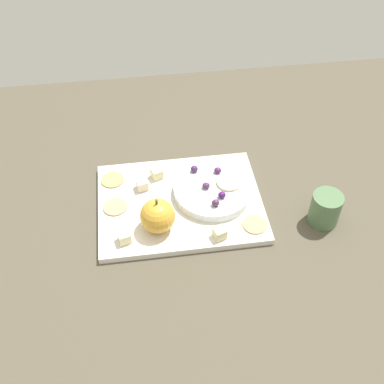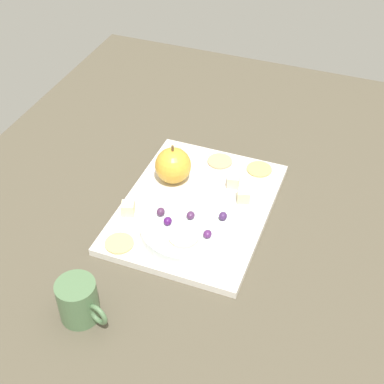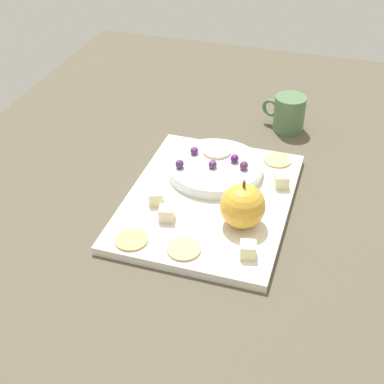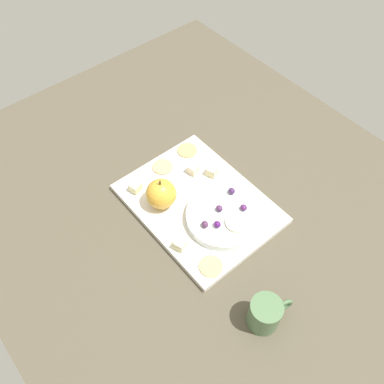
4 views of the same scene
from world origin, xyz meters
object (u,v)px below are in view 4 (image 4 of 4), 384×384
at_px(serving_dish, 222,217).
at_px(grape_3, 219,209).
at_px(apple_slice_0, 237,222).
at_px(platter, 199,204).
at_px(cracker_2, 162,167).
at_px(cheese_cube_2, 180,245).
at_px(cheese_cube_0, 193,169).
at_px(grape_1, 244,208).
at_px(grape_2, 205,224).
at_px(grape_0, 217,224).
at_px(cracker_1, 187,150).
at_px(cheese_cube_3, 135,187).
at_px(cracker_0, 211,266).
at_px(cheese_cube_1, 212,171).
at_px(grape_4, 231,191).
at_px(apple_whole, 161,194).
at_px(cup, 265,314).

height_order(serving_dish, grape_3, grape_3).
bearing_deg(apple_slice_0, platter, -170.96).
bearing_deg(cracker_2, cheese_cube_2, -27.90).
relative_size(cheese_cube_0, grape_1, 1.43).
distance_m(cheese_cube_0, grape_2, 0.18).
bearing_deg(grape_0, cheese_cube_0, 157.15).
relative_size(cheese_cube_2, cracker_1, 0.46).
bearing_deg(grape_2, grape_1, 77.32).
bearing_deg(cracker_2, cheese_cube_3, -79.74).
relative_size(cheese_cube_2, grape_1, 1.43).
bearing_deg(apple_slice_0, grape_2, -123.50).
bearing_deg(cracker_0, cheese_cube_2, -165.46).
bearing_deg(cheese_cube_0, platter, -31.71).
xyz_separation_m(platter, apple_slice_0, (0.11, 0.02, 0.03)).
height_order(cheese_cube_1, cracker_2, cheese_cube_1).
bearing_deg(cheese_cube_0, grape_4, 8.45).
bearing_deg(apple_whole, grape_3, 35.24).
xyz_separation_m(cheese_cube_3, cracker_1, (-0.02, 0.19, -0.01)).
xyz_separation_m(cracker_1, grape_4, (0.19, -0.02, 0.03)).
bearing_deg(grape_1, cracker_0, -69.73).
height_order(cracker_2, grape_1, grape_1).
relative_size(grape_1, apple_slice_0, 0.31).
distance_m(cracker_2, grape_4, 0.20).
height_order(apple_whole, grape_0, apple_whole).
bearing_deg(cracker_0, cracker_2, 162.62).
height_order(apple_slice_0, cup, cup).
bearing_deg(apple_whole, grape_2, 12.11).
distance_m(cracker_1, grape_0, 0.27).
bearing_deg(platter, cracker_2, -179.68).
bearing_deg(grape_4, cup, -30.34).
height_order(apple_whole, apple_slice_0, apple_whole).
bearing_deg(cheese_cube_2, grape_1, 81.45).
height_order(cheese_cube_3, cup, cup).
relative_size(apple_whole, cracker_2, 1.40).
distance_m(cheese_cube_1, apple_slice_0, 0.17).
xyz_separation_m(serving_dish, cheese_cube_1, (-0.12, 0.07, 0.00)).
relative_size(cheese_cube_0, cheese_cube_1, 1.00).
distance_m(grape_0, cup, 0.23).
height_order(cheese_cube_1, grape_3, grape_3).
relative_size(cheese_cube_1, cracker_0, 0.46).
distance_m(cheese_cube_1, cheese_cube_3, 0.20).
height_order(platter, cup, cup).
height_order(platter, cheese_cube_2, cheese_cube_2).
height_order(cheese_cube_2, grape_3, grape_3).
xyz_separation_m(cheese_cube_0, apple_slice_0, (0.20, -0.03, 0.01)).
distance_m(cheese_cube_0, cheese_cube_1, 0.05).
xyz_separation_m(cracker_1, grape_2, (0.22, -0.13, 0.03)).
bearing_deg(cracker_0, serving_dish, 126.35).
distance_m(grape_3, cup, 0.27).
bearing_deg(platter, cracker_0, -31.80).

